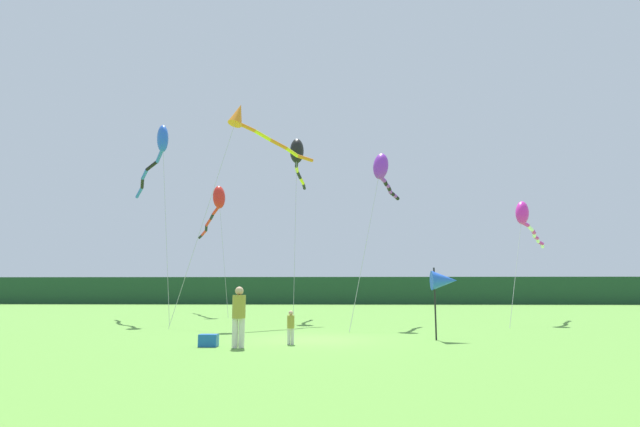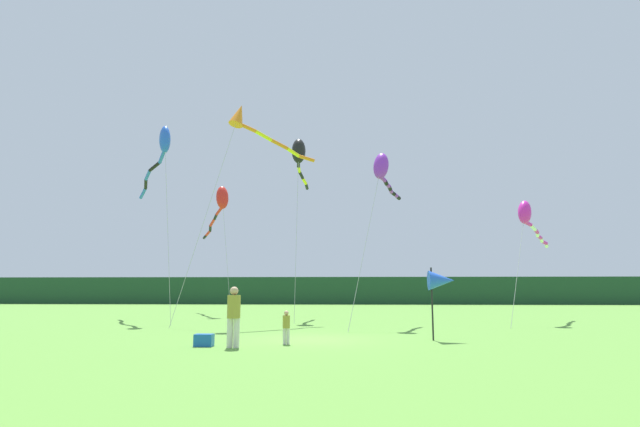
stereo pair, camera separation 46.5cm
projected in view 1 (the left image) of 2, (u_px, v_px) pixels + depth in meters
The scene contains 12 objects.
ground_plane at pixel (314, 340), 17.65m from camera, with size 120.00×120.00×0.00m, color #5B9338.
distant_treeline at pixel (331, 291), 62.35m from camera, with size 108.00×2.12×3.35m, color #1E4228.
person_adult at pixel (239, 313), 15.24m from camera, with size 0.41×0.41×1.84m.
person_child at pixel (291, 325), 16.14m from camera, with size 0.24×0.24×1.08m.
cooler_box at pixel (209, 340), 15.47m from camera, with size 0.56×0.39×0.38m, color #1959B2.
banner_flag_pole at pixel (444, 281), 17.71m from camera, with size 0.90×0.70×2.53m.
kite_orange at pixel (247, 121), 26.82m from camera, with size 6.33×5.67×11.71m.
kite_blue at pixel (159, 148), 29.36m from camera, with size 5.52×8.29×11.32m.
kite_purple at pixel (382, 170), 25.34m from camera, with size 3.01×6.20×8.72m.
kite_red at pixel (217, 203), 35.95m from camera, with size 4.57×8.72×9.20m.
kite_magenta at pixel (525, 218), 27.50m from camera, with size 5.05×7.90×6.69m.
kite_black at pixel (297, 154), 31.11m from camera, with size 0.91×7.66×11.18m.
Camera 1 is at (0.86, -18.11, 1.74)m, focal length 27.96 mm.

